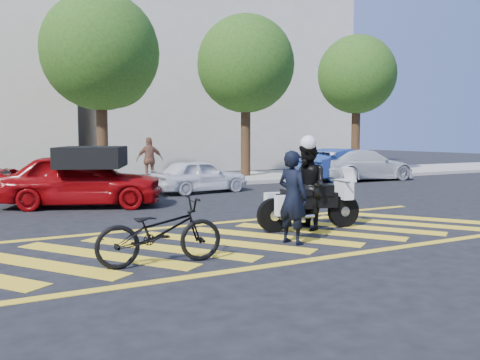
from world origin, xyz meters
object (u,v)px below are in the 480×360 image
officer_moto (308,186)px  bicycle (160,232)px  red_convertible (81,180)px  parked_mid_right (200,176)px  officer_bike (293,197)px  parked_right (343,165)px  parked_far_right (363,165)px  police_motorcycle (308,203)px

officer_moto → bicycle: bearing=-62.3°
bicycle → officer_moto: (3.72, 1.32, 0.40)m
red_convertible → parked_mid_right: red_convertible is taller
parked_mid_right → officer_bike: bearing=160.0°
bicycle → officer_moto: officer_moto is taller
bicycle → parked_right: (12.07, 10.24, 0.19)m
officer_bike → parked_far_right: officer_bike is taller
police_motorcycle → officer_bike: bearing=-128.9°
parked_right → parked_far_right: size_ratio=0.91×
officer_bike → parked_right: (9.40, 9.91, -0.16)m
officer_moto → police_motorcycle: bearing=116.5°
parked_mid_right → police_motorcycle: bearing=166.3°
parked_mid_right → parked_far_right: bearing=-90.8°
parked_mid_right → red_convertible: bearing=103.8°
police_motorcycle → parked_mid_right: size_ratio=0.69×
bicycle → red_convertible: size_ratio=0.44×
bicycle → police_motorcycle: police_motorcycle is taller
officer_moto → parked_right: (8.35, 8.92, -0.22)m
police_motorcycle → parked_mid_right: 7.56m
police_motorcycle → red_convertible: size_ratio=0.53×
officer_bike → parked_mid_right: 8.72m
police_motorcycle → parked_far_right: 12.48m
red_convertible → parked_mid_right: (4.35, 1.70, -0.17)m
officer_bike → red_convertible: officer_bike is taller
officer_moto → red_convertible: 6.80m
police_motorcycle → parked_right: bearing=55.1°
officer_bike → parked_right: officer_bike is taller
officer_bike → parked_right: size_ratio=0.40×
officer_bike → bicycle: 2.71m
officer_bike → officer_moto: bearing=-64.5°
parked_far_right → parked_mid_right: bearing=100.4°
parked_far_right → red_convertible: bearing=105.6°
parked_right → red_convertible: bearing=97.2°
bicycle → parked_right: 15.83m
red_convertible → parked_far_right: 12.96m
officer_moto → parked_far_right: officer_moto is taller
bicycle → red_convertible: red_convertible is taller
officer_bike → parked_mid_right: size_ratio=0.50×
police_motorcycle → parked_far_right: bearing=51.1°
officer_moto → red_convertible: bearing=-140.7°
parked_mid_right → parked_right: 7.66m
parked_far_right → bicycle: bearing=130.9°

